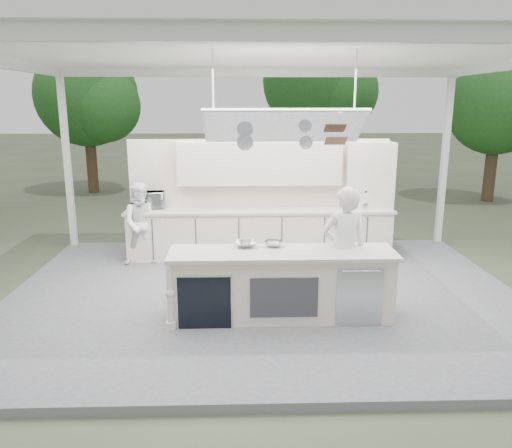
{
  "coord_description": "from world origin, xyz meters",
  "views": [
    {
      "loc": [
        -0.36,
        -7.4,
        3.04
      ],
      "look_at": [
        -0.12,
        0.4,
        1.14
      ],
      "focal_mm": 35.0,
      "sensor_mm": 36.0,
      "label": 1
    }
  ],
  "objects_px": {
    "demo_island": "(280,284)",
    "head_chef": "(344,250)",
    "sous_chef": "(143,224)",
    "back_counter": "(260,233)"
  },
  "relations": [
    {
      "from": "demo_island",
      "to": "head_chef",
      "type": "bearing_deg",
      "value": 13.11
    },
    {
      "from": "demo_island",
      "to": "sous_chef",
      "type": "bearing_deg",
      "value": 133.61
    },
    {
      "from": "back_counter",
      "to": "sous_chef",
      "type": "bearing_deg",
      "value": -170.82
    },
    {
      "from": "head_chef",
      "to": "sous_chef",
      "type": "bearing_deg",
      "value": -41.9
    },
    {
      "from": "demo_island",
      "to": "head_chef",
      "type": "xyz_separation_m",
      "value": [
        0.91,
        0.21,
        0.43
      ]
    },
    {
      "from": "back_counter",
      "to": "sous_chef",
      "type": "distance_m",
      "value": 2.21
    },
    {
      "from": "head_chef",
      "to": "sous_chef",
      "type": "relative_size",
      "value": 1.19
    },
    {
      "from": "demo_island",
      "to": "sous_chef",
      "type": "relative_size",
      "value": 2.04
    },
    {
      "from": "back_counter",
      "to": "sous_chef",
      "type": "relative_size",
      "value": 3.33
    },
    {
      "from": "head_chef",
      "to": "sous_chef",
      "type": "height_order",
      "value": "head_chef"
    }
  ]
}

